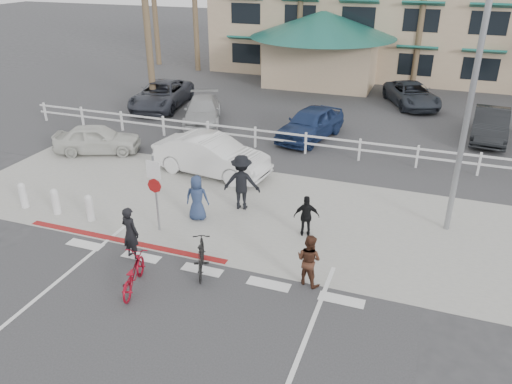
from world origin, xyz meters
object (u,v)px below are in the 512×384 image
at_px(bike_red, 133,274).
at_px(car_red_compact, 97,139).
at_px(sign_post, 156,190).
at_px(car_white_sedan, 211,155).
at_px(bike_black, 201,256).

height_order(bike_red, car_red_compact, car_red_compact).
distance_m(sign_post, car_white_sedan, 4.88).
distance_m(bike_red, car_white_sedan, 7.92).
bearing_deg(car_white_sedan, bike_black, -150.61).
relative_size(bike_black, car_white_sedan, 0.35).
xyz_separation_m(bike_black, car_white_sedan, (-2.64, 6.48, 0.28)).
bearing_deg(sign_post, bike_black, -35.45).
distance_m(bike_red, car_red_compact, 10.89).
xyz_separation_m(sign_post, bike_red, (0.95, -2.98, -0.99)).
bearing_deg(sign_post, car_red_compact, 139.33).
xyz_separation_m(sign_post, bike_black, (2.32, -1.65, -0.94)).
bearing_deg(car_red_compact, sign_post, -152.25).
height_order(sign_post, bike_red, sign_post).
height_order(bike_black, car_red_compact, car_red_compact).
bearing_deg(bike_black, car_red_compact, -61.19).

